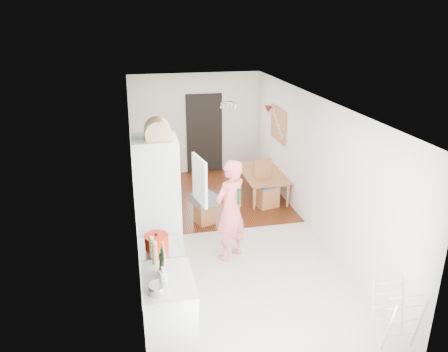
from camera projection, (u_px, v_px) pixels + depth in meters
name	position (u px, v px, depth m)	size (l,w,h in m)	color
room_shell	(227.00, 171.00, 7.59)	(3.20, 7.00, 2.50)	white
floor	(227.00, 235.00, 8.03)	(3.20, 7.00, 0.01)	beige
wood_floor_overlay	(209.00, 196.00, 9.72)	(3.20, 3.30, 0.01)	brown
sage_wall_panel	(135.00, 190.00, 5.23)	(0.02, 3.00, 1.30)	slate
tile_splashback	(141.00, 265.00, 4.98)	(0.02, 1.90, 0.50)	black
doorway_recess	(204.00, 134.00, 10.90)	(0.90, 0.04, 2.00)	black
base_cabinet	(169.00, 313.00, 5.29)	(0.60, 0.90, 0.86)	silver
worktop	(167.00, 281.00, 5.13)	(0.62, 0.92, 0.06)	silver
range_cooker	(164.00, 278.00, 5.97)	(0.60, 0.60, 0.88)	silver
cooker_top	(162.00, 248.00, 5.81)	(0.60, 0.60, 0.04)	silver
fridge_housing	(158.00, 205.00, 6.68)	(0.66, 0.66, 2.15)	silver
fridge_door	(200.00, 180.00, 6.36)	(0.56, 0.04, 0.70)	silver
fridge_interior	(177.00, 175.00, 6.58)	(0.02, 0.52, 0.66)	white
pinboard	(279.00, 124.00, 9.54)	(0.03, 0.90, 0.70)	tan
pinboard_frame	(278.00, 124.00, 9.53)	(0.01, 0.94, 0.74)	#A86538
wall_sconce	(268.00, 109.00, 10.05)	(0.18, 0.18, 0.16)	maroon
person	(230.00, 202.00, 6.97)	(0.74, 0.48, 2.02)	#ED7068
dining_table	(263.00, 186.00, 9.69)	(1.34, 0.74, 0.47)	#A86538
dining_chair	(267.00, 184.00, 9.07)	(0.41, 0.41, 0.98)	#A86538
stool	(205.00, 214.00, 8.41)	(0.32, 0.32, 0.42)	#A86538
grey_drape	(205.00, 199.00, 8.30)	(0.42, 0.42, 0.19)	slate
drying_rack	(395.00, 316.00, 5.29)	(0.41, 0.37, 0.80)	silver
bread_bin	(158.00, 132.00, 6.19)	(0.40, 0.38, 0.21)	tan
red_casserole	(156.00, 241.00, 5.75)	(0.32, 0.32, 0.19)	red
steel_pan	(158.00, 289.00, 4.84)	(0.22, 0.22, 0.11)	silver
held_bottle	(239.00, 197.00, 6.84)	(0.06, 0.06, 0.26)	#143B15
bottle_a	(162.00, 263.00, 5.18)	(0.06, 0.06, 0.27)	#143B15
bottle_b	(163.00, 267.00, 5.12)	(0.06, 0.06, 0.25)	#143B15
bottle_c	(164.00, 280.00, 4.89)	(0.09, 0.09, 0.23)	beige
pepper_mill_front	(155.00, 255.00, 5.39)	(0.07, 0.07, 0.25)	tan
pepper_mill_back	(152.00, 249.00, 5.53)	(0.06, 0.06, 0.23)	tan
chopping_boards	(162.00, 264.00, 5.03)	(0.04, 0.30, 0.41)	tan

